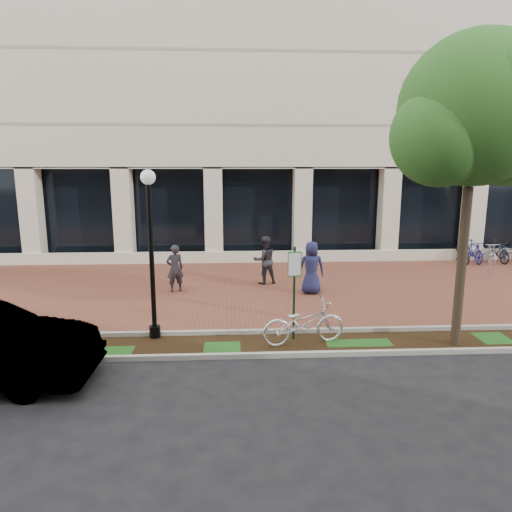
{
  "coord_description": "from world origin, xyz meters",
  "views": [
    {
      "loc": [
        -1.18,
        -15.66,
        4.26
      ],
      "look_at": [
        -0.39,
        -0.8,
        1.33
      ],
      "focal_mm": 32.0,
      "sensor_mm": 36.0,
      "label": 1
    }
  ],
  "objects_px": {
    "lamppost": "(151,245)",
    "parking_sign": "(294,281)",
    "pedestrian_mid": "(265,260)",
    "street_tree": "(476,120)",
    "bike_rack_cluster": "(491,252)",
    "pedestrian_left": "(175,268)",
    "bollard": "(490,266)",
    "pedestrian_right": "(311,268)",
    "locked_bicycle": "(304,323)"
  },
  "relations": [
    {
      "from": "pedestrian_left",
      "to": "bollard",
      "type": "bearing_deg",
      "value": 163.56
    },
    {
      "from": "lamppost",
      "to": "parking_sign",
      "type": "bearing_deg",
      "value": -5.09
    },
    {
      "from": "street_tree",
      "to": "pedestrian_left",
      "type": "height_order",
      "value": "street_tree"
    },
    {
      "from": "locked_bicycle",
      "to": "bike_rack_cluster",
      "type": "distance_m",
      "value": 13.5
    },
    {
      "from": "pedestrian_right",
      "to": "bike_rack_cluster",
      "type": "xyz_separation_m",
      "value": [
        8.98,
        4.69,
        -0.43
      ]
    },
    {
      "from": "pedestrian_left",
      "to": "pedestrian_right",
      "type": "distance_m",
      "value": 4.66
    },
    {
      "from": "locked_bicycle",
      "to": "pedestrian_right",
      "type": "xyz_separation_m",
      "value": [
        0.95,
        4.46,
        0.36
      ]
    },
    {
      "from": "bollard",
      "to": "lamppost",
      "type": "bearing_deg",
      "value": -154.68
    },
    {
      "from": "parking_sign",
      "to": "pedestrian_right",
      "type": "bearing_deg",
      "value": 71.25
    },
    {
      "from": "street_tree",
      "to": "bike_rack_cluster",
      "type": "relative_size",
      "value": 2.05
    },
    {
      "from": "pedestrian_mid",
      "to": "pedestrian_right",
      "type": "bearing_deg",
      "value": 120.07
    },
    {
      "from": "parking_sign",
      "to": "bike_rack_cluster",
      "type": "distance_m",
      "value": 13.48
    },
    {
      "from": "parking_sign",
      "to": "pedestrian_left",
      "type": "xyz_separation_m",
      "value": [
        -3.48,
        4.61,
        -0.68
      ]
    },
    {
      "from": "locked_bicycle",
      "to": "pedestrian_right",
      "type": "bearing_deg",
      "value": -24.01
    },
    {
      "from": "lamppost",
      "to": "street_tree",
      "type": "distance_m",
      "value": 8.01
    },
    {
      "from": "pedestrian_mid",
      "to": "bollard",
      "type": "distance_m",
      "value": 8.77
    },
    {
      "from": "pedestrian_mid",
      "to": "bollard",
      "type": "xyz_separation_m",
      "value": [
        8.75,
        0.39,
        -0.39
      ]
    },
    {
      "from": "pedestrian_left",
      "to": "parking_sign",
      "type": "bearing_deg",
      "value": 104.22
    },
    {
      "from": "lamppost",
      "to": "bike_rack_cluster",
      "type": "height_order",
      "value": "lamppost"
    },
    {
      "from": "street_tree",
      "to": "bike_rack_cluster",
      "type": "xyz_separation_m",
      "value": [
        6.19,
        9.35,
        -4.8
      ]
    },
    {
      "from": "parking_sign",
      "to": "locked_bicycle",
      "type": "distance_m",
      "value": 1.03
    },
    {
      "from": "bollard",
      "to": "street_tree",
      "type": "bearing_deg",
      "value": -124.82
    },
    {
      "from": "pedestrian_mid",
      "to": "bollard",
      "type": "relative_size",
      "value": 1.82
    },
    {
      "from": "pedestrian_mid",
      "to": "locked_bicycle",
      "type": "bearing_deg",
      "value": 78.87
    },
    {
      "from": "parking_sign",
      "to": "pedestrian_left",
      "type": "distance_m",
      "value": 5.82
    },
    {
      "from": "street_tree",
      "to": "pedestrian_right",
      "type": "xyz_separation_m",
      "value": [
        -2.78,
        4.65,
        -4.37
      ]
    },
    {
      "from": "pedestrian_left",
      "to": "pedestrian_right",
      "type": "relative_size",
      "value": 0.91
    },
    {
      "from": "pedestrian_left",
      "to": "pedestrian_right",
      "type": "xyz_separation_m",
      "value": [
        4.64,
        -0.47,
        0.08
      ]
    },
    {
      "from": "bollard",
      "to": "bike_rack_cluster",
      "type": "relative_size",
      "value": 0.28
    },
    {
      "from": "bike_rack_cluster",
      "to": "pedestrian_mid",
      "type": "bearing_deg",
      "value": -164.7
    },
    {
      "from": "street_tree",
      "to": "bollard",
      "type": "bearing_deg",
      "value": 55.18
    },
    {
      "from": "locked_bicycle",
      "to": "bollard",
      "type": "relative_size",
      "value": 2.14
    },
    {
      "from": "pedestrian_left",
      "to": "bollard",
      "type": "distance_m",
      "value": 11.99
    },
    {
      "from": "pedestrian_right",
      "to": "bollard",
      "type": "bearing_deg",
      "value": -166.03
    },
    {
      "from": "bollard",
      "to": "bike_rack_cluster",
      "type": "xyz_separation_m",
      "value": [
        1.7,
        2.89,
        -0.02
      ]
    },
    {
      "from": "street_tree",
      "to": "pedestrian_right",
      "type": "bearing_deg",
      "value": 120.89
    },
    {
      "from": "pedestrian_mid",
      "to": "pedestrian_right",
      "type": "distance_m",
      "value": 2.05
    },
    {
      "from": "pedestrian_mid",
      "to": "pedestrian_right",
      "type": "relative_size",
      "value": 0.98
    },
    {
      "from": "pedestrian_left",
      "to": "pedestrian_right",
      "type": "height_order",
      "value": "pedestrian_right"
    },
    {
      "from": "pedestrian_right",
      "to": "bike_rack_cluster",
      "type": "height_order",
      "value": "pedestrian_right"
    },
    {
      "from": "parking_sign",
      "to": "bollard",
      "type": "xyz_separation_m",
      "value": [
        8.42,
        5.95,
        -1.01
      ]
    },
    {
      "from": "lamppost",
      "to": "pedestrian_mid",
      "type": "xyz_separation_m",
      "value": [
        3.16,
        5.25,
        -1.48
      ]
    },
    {
      "from": "pedestrian_right",
      "to": "bike_rack_cluster",
      "type": "relative_size",
      "value": 0.51
    },
    {
      "from": "pedestrian_left",
      "to": "pedestrian_mid",
      "type": "relative_size",
      "value": 0.93
    },
    {
      "from": "bike_rack_cluster",
      "to": "parking_sign",
      "type": "bearing_deg",
      "value": -141.0
    },
    {
      "from": "pedestrian_mid",
      "to": "street_tree",
      "type": "bearing_deg",
      "value": 108.79
    },
    {
      "from": "lamppost",
      "to": "bike_rack_cluster",
      "type": "bearing_deg",
      "value": 32.07
    },
    {
      "from": "parking_sign",
      "to": "street_tree",
      "type": "bearing_deg",
      "value": -10.57
    },
    {
      "from": "pedestrian_right",
      "to": "bike_rack_cluster",
      "type": "distance_m",
      "value": 10.14
    },
    {
      "from": "bike_rack_cluster",
      "to": "lamppost",
      "type": "bearing_deg",
      "value": -150.05
    }
  ]
}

